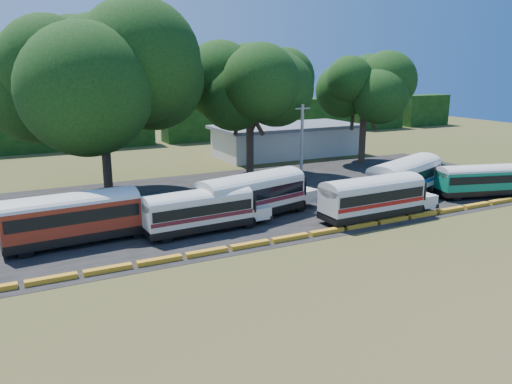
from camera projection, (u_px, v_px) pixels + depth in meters
name	position (u px, v px, depth m)	size (l,w,h in m)	color
ground	(278.00, 248.00, 32.08)	(160.00, 160.00, 0.00)	#3B4918
asphalt_strip	(220.00, 202.00, 42.90)	(64.00, 24.00, 0.02)	black
curb	(270.00, 241.00, 32.91)	(53.70, 0.45, 0.30)	orange
terminal_building	(286.00, 140.00, 65.43)	(19.00, 9.00, 4.00)	beige
treeline_backdrop	(118.00, 126.00, 72.90)	(130.00, 4.00, 6.00)	black
bus_red	(75.00, 215.00, 32.46)	(10.61, 3.26, 3.44)	black
bus_cream_west	(200.00, 208.00, 34.79)	(9.43, 2.80, 3.06)	black
bus_cream_east	(254.00, 193.00, 37.99)	(11.10, 5.15, 3.54)	black
bus_white_red	(374.00, 195.00, 37.78)	(10.15, 2.72, 3.32)	black
bus_white_blue	(406.00, 176.00, 43.46)	(11.28, 6.68, 3.64)	black
bus_teal	(480.00, 179.00, 44.32)	(9.13, 4.48, 2.92)	black
tree_west	(100.00, 73.00, 42.59)	(13.45, 13.45, 15.80)	#3A291D
tree_center	(250.00, 81.00, 51.44)	(10.35, 10.35, 13.76)	#3A291D
tree_east	(365.00, 86.00, 58.57)	(9.05, 9.05, 12.58)	#3A291D
utility_pole	(302.00, 145.00, 48.06)	(1.60, 0.30, 7.90)	gray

